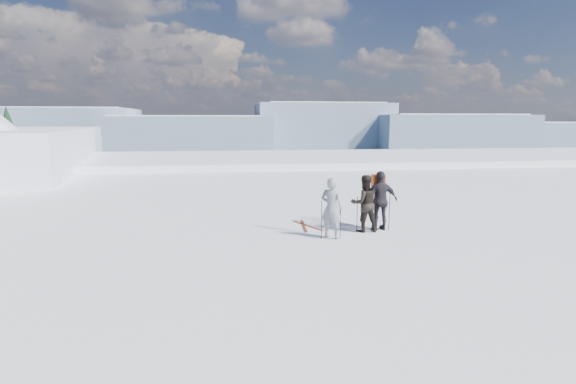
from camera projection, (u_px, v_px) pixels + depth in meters
name	position (u px, v px, depth m)	size (l,w,h in m)	color
lake_basin	(274.00, 231.00, 41.76)	(820.00, 820.00, 71.62)	white
far_mountain_range	(258.00, 132.00, 461.47)	(770.00, 110.00, 53.00)	slate
skier_grey	(332.00, 208.00, 13.83)	(0.70, 0.46, 1.91)	gray
skier_dark	(364.00, 203.00, 14.69)	(0.91, 0.71, 1.88)	black
skier_pack	(381.00, 201.00, 14.89)	(1.16, 0.48, 1.99)	black
backpack	(379.00, 161.00, 14.92)	(0.42, 0.24, 0.64)	#E05115
ski_poles	(361.00, 215.00, 14.44)	(2.49, 0.88, 1.32)	black
skis_loose	(306.00, 226.00, 15.58)	(0.82, 1.70, 0.03)	black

